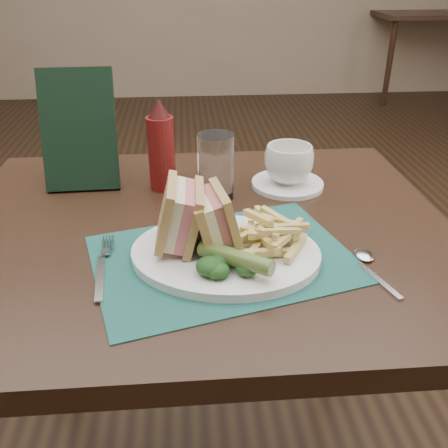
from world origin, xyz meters
name	(u,v)px	position (x,y,z in m)	size (l,w,h in m)	color
floor	(201,349)	(0.00, 0.00, 0.00)	(7.00, 7.00, 0.00)	black
wall_back	(186,96)	(0.00, 3.50, 0.00)	(6.00, 6.00, 0.00)	gray
table_main	(206,377)	(0.00, -0.50, 0.38)	(0.90, 0.75, 0.75)	black
table_bg_right	(418,55)	(2.15, 3.35, 0.38)	(0.90, 0.75, 0.75)	black
placemat	(223,258)	(0.03, -0.62, 0.75)	(0.40, 0.29, 0.00)	#184F47
plate	(226,254)	(0.03, -0.62, 0.76)	(0.30, 0.24, 0.01)	white
sandwich_half_a	(166,215)	(-0.06, -0.60, 0.82)	(0.06, 0.11, 0.10)	tan
sandwich_half_b	(200,220)	(-0.01, -0.61, 0.82)	(0.06, 0.10, 0.09)	tan
kale_garnish	(232,262)	(0.04, -0.68, 0.78)	(0.11, 0.08, 0.03)	#153914
pickle_spear	(236,258)	(0.04, -0.68, 0.79)	(0.03, 0.03, 0.12)	#455F24
fries_pile	(267,230)	(0.10, -0.61, 0.79)	(0.18, 0.20, 0.05)	tan
fork	(102,264)	(-0.16, -0.63, 0.76)	(0.03, 0.17, 0.01)	silver
spoon	(374,269)	(0.26, -0.68, 0.76)	(0.03, 0.15, 0.01)	silver
saucer	(287,184)	(0.19, -0.34, 0.76)	(0.15, 0.15, 0.01)	white
coffee_cup	(289,164)	(0.19, -0.34, 0.80)	(0.10, 0.10, 0.08)	white
drinking_glass	(216,167)	(0.03, -0.39, 0.81)	(0.07, 0.07, 0.13)	white
ketchup_bottle	(161,145)	(-0.07, -0.33, 0.84)	(0.05, 0.05, 0.19)	#611110
check_presenter	(79,130)	(-0.24, -0.30, 0.87)	(0.15, 0.02, 0.24)	black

